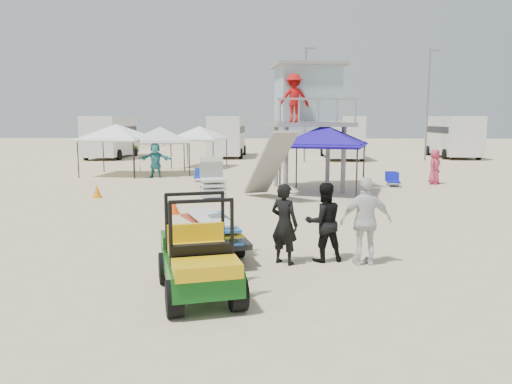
{
  "coord_description": "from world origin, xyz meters",
  "views": [
    {
      "loc": [
        0.98,
        -8.87,
        3.05
      ],
      "look_at": [
        0.5,
        3.0,
        1.3
      ],
      "focal_mm": 35.0,
      "sensor_mm": 36.0,
      "label": 1
    }
  ],
  "objects_px": {
    "man_left": "(284,224)",
    "lifeguard_tower": "(307,99)",
    "canopy_blue": "(325,128)",
    "utility_cart": "(197,251)",
    "surf_trailer": "(214,223)"
  },
  "relations": [
    {
      "from": "utility_cart",
      "to": "man_left",
      "type": "xyz_separation_m",
      "value": [
        1.52,
        2.03,
        0.05
      ]
    },
    {
      "from": "surf_trailer",
      "to": "lifeguard_tower",
      "type": "height_order",
      "value": "lifeguard_tower"
    },
    {
      "from": "surf_trailer",
      "to": "man_left",
      "type": "xyz_separation_m",
      "value": [
        1.52,
        -0.3,
        0.06
      ]
    },
    {
      "from": "surf_trailer",
      "to": "canopy_blue",
      "type": "xyz_separation_m",
      "value": [
        3.28,
        9.73,
        1.86
      ]
    },
    {
      "from": "utility_cart",
      "to": "man_left",
      "type": "bearing_deg",
      "value": 53.21
    },
    {
      "from": "canopy_blue",
      "to": "utility_cart",
      "type": "bearing_deg",
      "value": -105.22
    },
    {
      "from": "utility_cart",
      "to": "man_left",
      "type": "height_order",
      "value": "utility_cart"
    },
    {
      "from": "utility_cart",
      "to": "surf_trailer",
      "type": "distance_m",
      "value": 2.33
    },
    {
      "from": "man_left",
      "to": "lifeguard_tower",
      "type": "height_order",
      "value": "lifeguard_tower"
    },
    {
      "from": "utility_cart",
      "to": "man_left",
      "type": "distance_m",
      "value": 2.54
    },
    {
      "from": "man_left",
      "to": "lifeguard_tower",
      "type": "relative_size",
      "value": 0.33
    },
    {
      "from": "lifeguard_tower",
      "to": "canopy_blue",
      "type": "height_order",
      "value": "lifeguard_tower"
    },
    {
      "from": "lifeguard_tower",
      "to": "utility_cart",
      "type": "bearing_deg",
      "value": -101.03
    },
    {
      "from": "man_left",
      "to": "lifeguard_tower",
      "type": "bearing_deg",
      "value": -62.68
    },
    {
      "from": "lifeguard_tower",
      "to": "man_left",
      "type": "bearing_deg",
      "value": -95.5
    }
  ]
}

